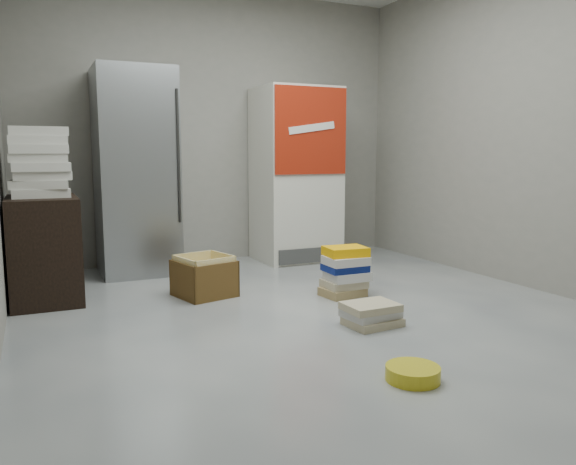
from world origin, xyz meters
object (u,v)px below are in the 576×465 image
(steel_fridge, at_px, (136,173))
(wood_shelf, at_px, (44,249))
(phonebook_stack_main, at_px, (345,272))
(cardboard_box, at_px, (204,279))
(coke_cooler, at_px, (296,175))

(steel_fridge, bearing_deg, wood_shelf, -138.69)
(steel_fridge, height_order, phonebook_stack_main, steel_fridge)
(steel_fridge, distance_m, cardboard_box, 1.43)
(steel_fridge, height_order, coke_cooler, steel_fridge)
(phonebook_stack_main, bearing_deg, cardboard_box, 156.87)
(steel_fridge, distance_m, phonebook_stack_main, 2.21)
(wood_shelf, xyz_separation_m, phonebook_stack_main, (2.17, -0.86, -0.20))
(coke_cooler, height_order, phonebook_stack_main, coke_cooler)
(wood_shelf, xyz_separation_m, cardboard_box, (1.15, -0.40, -0.27))
(wood_shelf, relative_size, phonebook_stack_main, 2.03)
(cardboard_box, bearing_deg, wood_shelf, 145.90)
(coke_cooler, relative_size, phonebook_stack_main, 4.57)
(coke_cooler, relative_size, wood_shelf, 2.25)
(steel_fridge, xyz_separation_m, phonebook_stack_main, (1.34, -1.59, -0.75))
(cardboard_box, bearing_deg, steel_fridge, 90.77)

